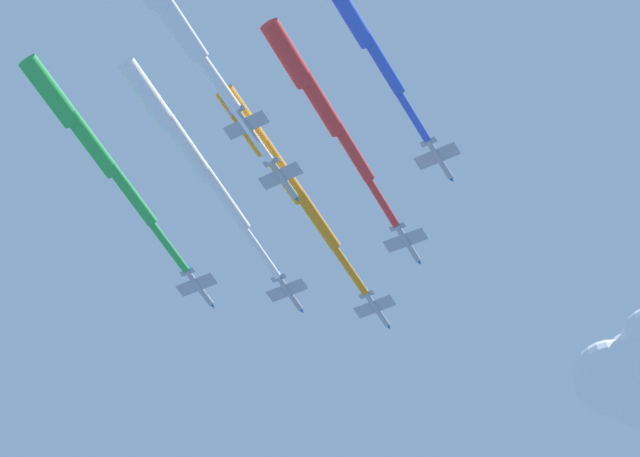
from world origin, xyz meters
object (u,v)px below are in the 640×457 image
jet_port_mid (91,144)px  jet_starboard_mid (350,16)px  jet_starboard_inner (321,105)px  jet_port_outer (176,27)px  jet_port_inner (187,148)px  jet_lead (281,171)px

jet_port_mid → jet_starboard_mid: 51.62m
jet_starboard_inner → jet_starboard_mid: 16.52m
jet_starboard_mid → jet_port_outer: size_ratio=0.94×
jet_port_mid → jet_port_outer: jet_port_mid is taller
jet_port_inner → jet_port_outer: (-1.58, -24.40, -3.69)m
jet_port_inner → jet_starboard_inner: (23.85, -11.41, -3.49)m
jet_port_inner → jet_starboard_mid: (27.96, -27.33, -1.95)m
jet_starboard_inner → jet_port_mid: size_ratio=0.94×
jet_port_inner → jet_port_mid: (-16.71, -1.52, -3.55)m
jet_port_inner → jet_port_outer: bearing=-93.7°
jet_starboard_inner → jet_port_outer: jet_starboard_inner is taller
jet_starboard_inner → jet_starboard_mid: jet_starboard_mid is taller
jet_lead → jet_port_mid: jet_lead is taller
jet_port_inner → jet_port_mid: bearing=-174.8°
jet_starboard_inner → jet_port_outer: 28.56m
jet_lead → jet_starboard_mid: (10.55, -30.84, -1.48)m
jet_starboard_mid → jet_port_outer: (-29.55, 2.93, -1.74)m
jet_port_mid → jet_port_outer: (15.13, -22.88, -0.14)m
jet_port_inner → jet_starboard_inner: jet_port_inner is taller
jet_lead → jet_starboard_inner: 16.52m
jet_lead → jet_port_mid: size_ratio=1.00×
jet_port_inner → jet_port_mid: 17.15m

